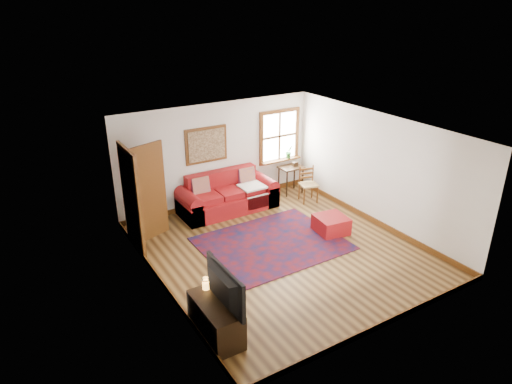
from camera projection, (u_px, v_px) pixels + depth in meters
ground at (282, 251)px, 9.19m from camera, size 5.50×5.50×0.00m
room_envelope at (283, 174)px, 8.55m from camera, size 5.04×5.54×2.52m
window at (281, 141)px, 11.65m from camera, size 1.18×0.20×1.38m
doorway at (141, 195)px, 9.11m from camera, size 0.89×1.08×2.14m
framed_artwork at (206, 145)px, 10.57m from camera, size 1.05×0.07×0.85m
persian_rug at (272, 243)px, 9.43m from camera, size 2.83×2.28×0.02m
red_leather_sofa at (227, 198)px, 10.87m from camera, size 2.32×0.96×0.91m
red_ottoman at (331, 224)px, 9.85m from camera, size 0.71×0.71×0.36m
side_table at (291, 171)px, 11.70m from camera, size 0.60×0.45×0.72m
ladder_back_chair at (308, 183)px, 11.29m from camera, size 0.50×0.48×0.88m
media_cabinet at (216, 319)px, 6.78m from camera, size 0.47×1.05×0.58m
television at (219, 288)px, 6.48m from camera, size 0.14×1.08×0.62m
candle_hurricane at (206, 284)px, 6.98m from camera, size 0.12×0.12×0.18m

